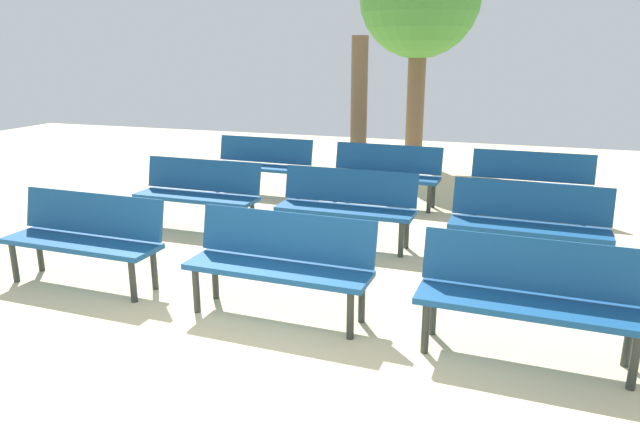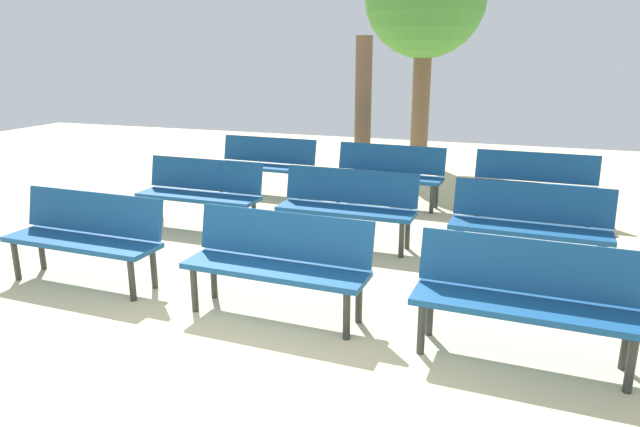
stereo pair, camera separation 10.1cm
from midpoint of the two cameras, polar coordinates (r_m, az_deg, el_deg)
name	(u,v)px [view 2 (the right image)]	position (r m, az deg, el deg)	size (l,w,h in m)	color
ground_plane	(167,417)	(3.94, -14.16, -18.88)	(24.00, 24.00, 0.00)	beige
bench_r0_c0	(86,232)	(6.03, -21.66, -1.75)	(1.61, 0.53, 0.87)	navy
bench_r0_c1	(278,258)	(4.93, -3.57, -4.45)	(1.62, 0.53, 0.87)	navy
bench_r0_c2	(526,294)	(4.51, 20.24, -7.43)	(1.62, 0.55, 0.87)	navy
bench_r1_c0	(201,190)	(7.49, -11.30, 2.33)	(1.61, 0.51, 0.87)	navy
bench_r1_c1	(348,203)	(6.71, 3.17, 1.07)	(1.61, 0.51, 0.87)	navy
bench_r1_c2	(530,221)	(6.39, 20.44, -0.68)	(1.62, 0.54, 0.87)	navy
bench_r2_c0	(266,162)	(9.25, -5.05, 5.12)	(1.62, 0.54, 0.87)	navy
bench_r2_c1	(388,171)	(8.53, 7.12, 4.16)	(1.62, 0.55, 0.87)	navy
bench_r2_c2	(535,181)	(8.37, 20.75, 3.03)	(1.62, 0.53, 0.87)	navy
tree_0	(363,111)	(9.93, 4.56, 10.06)	(0.28, 0.28, 2.45)	brown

